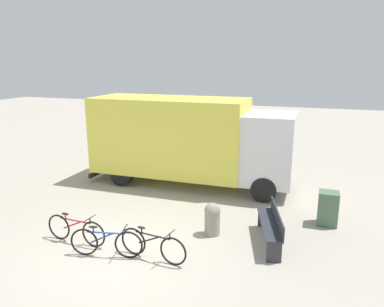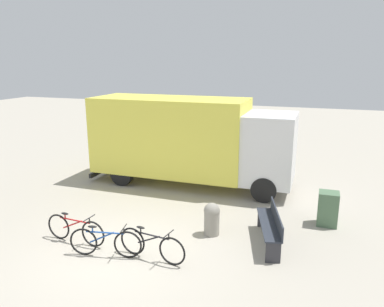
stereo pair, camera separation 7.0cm
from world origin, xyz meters
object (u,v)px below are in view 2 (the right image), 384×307
object	(u,v)px
delivery_truck	(188,138)
utility_box	(328,209)
bicycle_near	(75,229)
bicycle_far	(152,245)
bollard_near_bench	(212,218)
bicycle_middle	(105,242)
park_bench	(271,224)

from	to	relation	value
delivery_truck	utility_box	distance (m)	5.41
bicycle_near	bicycle_far	distance (m)	2.15
bicycle_far	utility_box	distance (m)	5.03
bollard_near_bench	bicycle_middle	bearing A→B (deg)	-136.76
bicycle_near	utility_box	bearing A→B (deg)	31.86
utility_box	park_bench	bearing A→B (deg)	-129.99
bicycle_near	bicycle_far	bearing A→B (deg)	0.80
bicycle_far	bollard_near_bench	xyz separation A→B (m)	(0.95, 1.67, 0.11)
park_bench	bollard_near_bench	world-z (taller)	park_bench
bicycle_middle	utility_box	distance (m)	6.01
bicycle_near	bicycle_middle	world-z (taller)	same
bollard_near_bench	utility_box	bearing A→B (deg)	29.31
delivery_truck	bollard_near_bench	distance (m)	4.38
delivery_truck	bicycle_middle	bearing A→B (deg)	-90.77
park_bench	bicycle_middle	distance (m)	4.04
bicycle_near	utility_box	world-z (taller)	utility_box
delivery_truck	bicycle_near	distance (m)	5.55
delivery_truck	bicycle_middle	xyz separation A→B (m)	(-0.06, -5.61, -1.35)
bicycle_near	bollard_near_bench	bearing A→B (deg)	30.56
bicycle_middle	bollard_near_bench	bearing A→B (deg)	31.87
delivery_truck	bollard_near_bench	size ratio (longest dim) A/B	8.38
park_bench	bollard_near_bench	bearing A→B (deg)	76.01
bicycle_near	utility_box	size ratio (longest dim) A/B	1.82
park_bench	bollard_near_bench	distance (m)	1.53
park_bench	bicycle_near	world-z (taller)	park_bench
bollard_near_bench	bicycle_near	bearing A→B (deg)	-153.37
park_bench	utility_box	distance (m)	2.08
utility_box	bicycle_near	bearing A→B (deg)	-152.06
bicycle_far	delivery_truck	bearing A→B (deg)	108.61
bicycle_far	bollard_near_bench	bearing A→B (deg)	68.35
delivery_truck	utility_box	bearing A→B (deg)	-23.75
bicycle_middle	bicycle_near	bearing A→B (deg)	150.71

